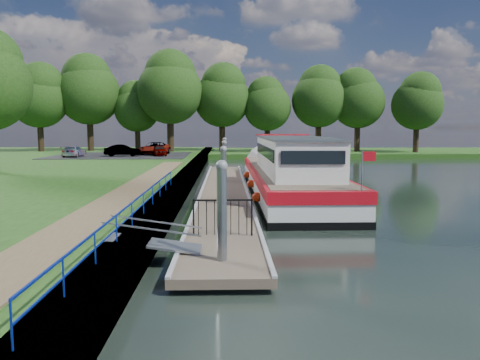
{
  "coord_description": "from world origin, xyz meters",
  "views": [
    {
      "loc": [
        0.11,
        -12.04,
        3.74
      ],
      "look_at": [
        0.73,
        8.82,
        1.4
      ],
      "focal_mm": 35.0,
      "sensor_mm": 36.0,
      "label": 1
    }
  ],
  "objects_px": {
    "pontoon": "(224,194)",
    "car_d": "(155,148)",
    "car_c": "(74,151)",
    "car_b": "(123,150)",
    "barge": "(286,173)",
    "car_a": "(159,150)"
  },
  "relations": [
    {
      "from": "car_a",
      "to": "car_d",
      "type": "relative_size",
      "value": 0.67
    },
    {
      "from": "barge",
      "to": "car_a",
      "type": "distance_m",
      "value": 24.28
    },
    {
      "from": "car_b",
      "to": "barge",
      "type": "bearing_deg",
      "value": -152.06
    },
    {
      "from": "pontoon",
      "to": "barge",
      "type": "bearing_deg",
      "value": 29.28
    },
    {
      "from": "barge",
      "to": "car_a",
      "type": "xyz_separation_m",
      "value": [
        -10.45,
        21.91,
        0.3
      ]
    },
    {
      "from": "barge",
      "to": "car_b",
      "type": "xyz_separation_m",
      "value": [
        -14.07,
        21.06,
        0.34
      ]
    },
    {
      "from": "pontoon",
      "to": "car_c",
      "type": "relative_size",
      "value": 8.08
    },
    {
      "from": "pontoon",
      "to": "car_d",
      "type": "xyz_separation_m",
      "value": [
        -7.64,
        26.15,
        1.32
      ]
    },
    {
      "from": "barge",
      "to": "car_d",
      "type": "relative_size",
      "value": 4.38
    },
    {
      "from": "pontoon",
      "to": "barge",
      "type": "distance_m",
      "value": 4.22
    },
    {
      "from": "car_b",
      "to": "car_c",
      "type": "height_order",
      "value": "car_b"
    },
    {
      "from": "car_b",
      "to": "car_c",
      "type": "distance_m",
      "value": 4.73
    },
    {
      "from": "pontoon",
      "to": "car_c",
      "type": "distance_m",
      "value": 26.94
    },
    {
      "from": "barge",
      "to": "car_a",
      "type": "height_order",
      "value": "barge"
    },
    {
      "from": "car_a",
      "to": "car_b",
      "type": "height_order",
      "value": "car_b"
    },
    {
      "from": "pontoon",
      "to": "car_a",
      "type": "relative_size",
      "value": 9.21
    },
    {
      "from": "car_c",
      "to": "car_d",
      "type": "relative_size",
      "value": 0.77
    },
    {
      "from": "pontoon",
      "to": "car_d",
      "type": "height_order",
      "value": "car_d"
    },
    {
      "from": "pontoon",
      "to": "car_b",
      "type": "xyz_separation_m",
      "value": [
        -10.47,
        23.08,
        1.24
      ]
    },
    {
      "from": "car_a",
      "to": "car_b",
      "type": "xyz_separation_m",
      "value": [
        -3.62,
        -0.85,
        0.04
      ]
    },
    {
      "from": "pontoon",
      "to": "car_b",
      "type": "distance_m",
      "value": 25.37
    },
    {
      "from": "car_a",
      "to": "car_d",
      "type": "xyz_separation_m",
      "value": [
        -0.79,
        2.22,
        0.12
      ]
    }
  ]
}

